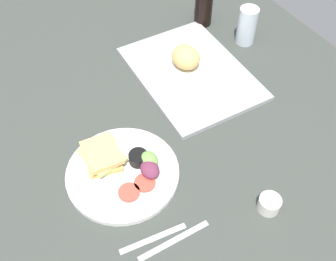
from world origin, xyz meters
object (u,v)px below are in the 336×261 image
(drinking_glass, at_px, (247,26))
(espresso_cup, at_px, (269,204))
(soda_bottle, at_px, (204,0))
(fork, at_px, (153,238))
(serving_tray, at_px, (191,73))
(knife, at_px, (174,241))
(plate_with_salad, at_px, (123,169))
(bread_plate_near, at_px, (186,61))

(drinking_glass, bearing_deg, espresso_cup, -32.63)
(soda_bottle, xyz_separation_m, fork, (0.65, -0.58, -0.09))
(serving_tray, xyz_separation_m, knife, (0.47, -0.35, -0.01))
(plate_with_salad, height_order, soda_bottle, soda_bottle)
(serving_tray, bearing_deg, knife, -36.85)
(knife, bearing_deg, serving_tray, 54.20)
(plate_with_salad, xyz_separation_m, soda_bottle, (-0.45, 0.56, 0.08))
(soda_bottle, height_order, espresso_cup, soda_bottle)
(plate_with_salad, height_order, knife, plate_with_salad)
(knife, bearing_deg, bread_plate_near, 55.89)
(serving_tray, relative_size, bread_plate_near, 2.23)
(soda_bottle, bearing_deg, bread_plate_near, -45.41)
(plate_with_salad, xyz_separation_m, espresso_cup, (0.28, 0.27, 0.00))
(soda_bottle, distance_m, fork, 0.88)
(espresso_cup, distance_m, knife, 0.25)
(soda_bottle, bearing_deg, fork, -41.67)
(drinking_glass, relative_size, espresso_cup, 2.39)
(soda_bottle, distance_m, knife, 0.88)
(fork, bearing_deg, knife, -30.08)
(serving_tray, height_order, espresso_cup, espresso_cup)
(plate_with_salad, distance_m, knife, 0.24)
(drinking_glass, distance_m, fork, 0.81)
(fork, relative_size, knife, 0.89)
(serving_tray, bearing_deg, fork, -41.76)
(drinking_glass, bearing_deg, soda_bottle, -158.21)
(bread_plate_near, height_order, knife, bread_plate_near)
(fork, bearing_deg, espresso_cup, -7.92)
(soda_bottle, distance_m, espresso_cup, 0.79)
(plate_with_salad, bearing_deg, serving_tray, 122.16)
(espresso_cup, xyz_separation_m, fork, (-0.08, -0.29, -0.02))
(drinking_glass, height_order, soda_bottle, soda_bottle)
(plate_with_salad, bearing_deg, knife, 3.86)
(bread_plate_near, relative_size, fork, 1.19)
(bread_plate_near, height_order, drinking_glass, drinking_glass)
(serving_tray, height_order, fork, serving_tray)
(espresso_cup, bearing_deg, bread_plate_near, 169.87)
(knife, bearing_deg, soda_bottle, 52.66)
(plate_with_salad, xyz_separation_m, knife, (0.24, 0.02, -0.01))
(bread_plate_near, bearing_deg, knife, -35.17)
(espresso_cup, relative_size, fork, 0.33)
(bread_plate_near, distance_m, drinking_glass, 0.27)
(bread_plate_near, distance_m, fork, 0.60)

